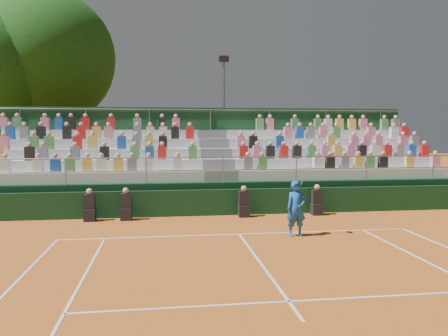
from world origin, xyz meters
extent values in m
plane|color=#C16020|center=(0.00, 0.00, 0.00)|extent=(90.00, 90.00, 0.00)
cube|color=white|center=(0.00, 0.00, 0.01)|extent=(11.00, 0.06, 0.01)
cube|color=white|center=(0.00, -3.20, 0.01)|extent=(0.06, 6.40, 0.01)
cube|color=white|center=(0.00, -5.49, 0.01)|extent=(8.22, 0.06, 0.01)
cube|color=#0D3219|center=(0.00, 3.20, 0.50)|extent=(20.00, 0.15, 1.00)
cube|color=black|center=(-4.99, 2.75, 0.22)|extent=(0.40, 0.40, 0.44)
cube|color=black|center=(-4.99, 2.75, 0.70)|extent=(0.38, 0.25, 0.55)
sphere|color=tan|center=(-4.99, 2.75, 1.08)|extent=(0.22, 0.22, 0.22)
cube|color=black|center=(-3.71, 2.75, 0.22)|extent=(0.40, 0.40, 0.44)
cube|color=black|center=(-3.71, 2.75, 0.70)|extent=(0.38, 0.25, 0.55)
sphere|color=tan|center=(-3.71, 2.75, 1.08)|extent=(0.22, 0.22, 0.22)
cube|color=black|center=(0.65, 2.75, 0.22)|extent=(0.40, 0.40, 0.44)
cube|color=black|center=(0.65, 2.75, 0.70)|extent=(0.38, 0.25, 0.55)
sphere|color=tan|center=(0.65, 2.75, 1.08)|extent=(0.22, 0.22, 0.22)
cube|color=black|center=(3.52, 2.75, 0.22)|extent=(0.40, 0.40, 0.44)
cube|color=black|center=(3.52, 2.75, 0.70)|extent=(0.38, 0.25, 0.55)
sphere|color=tan|center=(3.52, 2.75, 1.08)|extent=(0.22, 0.22, 0.22)
cube|color=#0D3219|center=(0.00, 6.30, 0.60)|extent=(20.00, 5.20, 1.20)
cube|color=silver|center=(-5.35, 4.62, 1.41)|extent=(9.30, 0.85, 0.42)
cube|color=silver|center=(5.35, 4.62, 1.41)|extent=(9.30, 0.85, 0.42)
cube|color=slate|center=(0.00, 4.62, 1.41)|extent=(1.40, 0.85, 0.42)
cube|color=silver|center=(-5.35, 5.47, 1.83)|extent=(9.30, 0.85, 0.42)
cube|color=silver|center=(5.35, 5.47, 1.83)|extent=(9.30, 0.85, 0.42)
cube|color=slate|center=(0.00, 5.47, 1.83)|extent=(1.40, 0.85, 0.42)
cube|color=silver|center=(-5.35, 6.33, 2.25)|extent=(9.30, 0.85, 0.42)
cube|color=silver|center=(5.35, 6.33, 2.25)|extent=(9.30, 0.85, 0.42)
cube|color=slate|center=(0.00, 6.33, 2.25)|extent=(1.40, 0.85, 0.42)
cube|color=silver|center=(-5.35, 7.17, 2.67)|extent=(9.30, 0.85, 0.42)
cube|color=silver|center=(5.35, 7.17, 2.67)|extent=(9.30, 0.85, 0.42)
cube|color=slate|center=(0.00, 7.17, 2.67)|extent=(1.40, 0.85, 0.42)
cube|color=silver|center=(-5.35, 8.03, 3.09)|extent=(9.30, 0.85, 0.42)
cube|color=silver|center=(5.35, 8.03, 3.09)|extent=(9.30, 0.85, 0.42)
cube|color=slate|center=(0.00, 8.03, 3.09)|extent=(1.40, 0.85, 0.42)
cube|color=#173D20|center=(0.00, 8.55, 2.20)|extent=(20.00, 0.12, 4.40)
cylinder|color=gray|center=(0.00, 3.75, 2.20)|extent=(20.00, 0.05, 0.05)
cylinder|color=gray|center=(0.00, 8.45, 4.30)|extent=(20.00, 0.05, 0.05)
cube|color=silver|center=(-8.39, 4.47, 1.90)|extent=(0.36, 0.24, 0.56)
cube|color=silver|center=(-7.17, 4.47, 1.90)|extent=(0.36, 0.24, 0.56)
cube|color=#1E4CB2|center=(-6.53, 4.47, 1.90)|extent=(0.36, 0.24, 0.56)
cube|color=#4C8C4C|center=(-5.99, 4.47, 1.90)|extent=(0.36, 0.24, 0.56)
cube|color=gold|center=(-5.32, 4.47, 1.90)|extent=(0.36, 0.24, 0.56)
cube|color=silver|center=(-4.78, 4.47, 1.90)|extent=(0.36, 0.24, 0.56)
cube|color=gold|center=(-4.13, 4.47, 1.90)|extent=(0.36, 0.24, 0.56)
cube|color=slate|center=(-3.59, 4.47, 1.90)|extent=(0.36, 0.24, 0.56)
cube|color=silver|center=(-2.93, 4.47, 1.90)|extent=(0.36, 0.24, 0.56)
cube|color=silver|center=(-1.77, 4.47, 1.90)|extent=(0.36, 0.24, 0.56)
cube|color=black|center=(-7.73, 5.32, 2.32)|extent=(0.36, 0.24, 0.56)
cube|color=slate|center=(-7.20, 5.32, 2.32)|extent=(0.36, 0.24, 0.56)
cube|color=slate|center=(-5.94, 5.32, 2.32)|extent=(0.36, 0.24, 0.56)
cube|color=black|center=(-4.76, 5.32, 2.32)|extent=(0.36, 0.24, 0.56)
cube|color=#4C8C4C|center=(-3.52, 5.32, 2.32)|extent=(0.36, 0.24, 0.56)
cube|color=#1E4CB2|center=(-2.91, 5.32, 2.32)|extent=(0.36, 0.24, 0.56)
cube|color=red|center=(-2.39, 5.32, 2.32)|extent=(0.36, 0.24, 0.56)
cube|color=#4C8C4C|center=(-1.10, 5.32, 2.32)|extent=(0.36, 0.24, 0.56)
cube|color=pink|center=(-8.97, 6.17, 2.74)|extent=(0.36, 0.24, 0.56)
cube|color=#4C8C4C|center=(-7.79, 6.17, 2.74)|extent=(0.36, 0.24, 0.56)
cube|color=#4C8C4C|center=(-7.16, 6.17, 2.74)|extent=(0.36, 0.24, 0.56)
cube|color=red|center=(-6.00, 6.17, 2.74)|extent=(0.36, 0.24, 0.56)
cube|color=gold|center=(-5.36, 6.17, 2.74)|extent=(0.36, 0.24, 0.56)
cube|color=#1E4CB2|center=(-4.13, 6.17, 2.74)|extent=(0.36, 0.24, 0.56)
cube|color=slate|center=(-3.50, 6.17, 2.74)|extent=(0.36, 0.24, 0.56)
cube|color=gold|center=(-2.96, 6.17, 2.74)|extent=(0.36, 0.24, 0.56)
cube|color=black|center=(-2.35, 6.17, 2.74)|extent=(0.36, 0.24, 0.56)
cube|color=#1E4CB2|center=(-8.99, 7.02, 3.16)|extent=(0.36, 0.24, 0.56)
cube|color=slate|center=(-8.40, 7.02, 3.16)|extent=(0.36, 0.24, 0.56)
cube|color=black|center=(-7.70, 7.02, 3.16)|extent=(0.36, 0.24, 0.56)
cube|color=black|center=(-6.60, 7.02, 3.16)|extent=(0.36, 0.24, 0.56)
cube|color=red|center=(-5.98, 7.02, 3.16)|extent=(0.36, 0.24, 0.56)
cube|color=gold|center=(-5.32, 7.02, 3.16)|extent=(0.36, 0.24, 0.56)
cube|color=pink|center=(-4.78, 7.02, 3.16)|extent=(0.36, 0.24, 0.56)
cube|color=slate|center=(-3.50, 7.02, 3.16)|extent=(0.36, 0.24, 0.56)
cube|color=silver|center=(-2.92, 7.02, 3.16)|extent=(0.36, 0.24, 0.56)
cube|color=silver|center=(-2.34, 7.02, 3.16)|extent=(0.36, 0.24, 0.56)
cube|color=black|center=(-1.79, 7.02, 3.16)|extent=(0.36, 0.24, 0.56)
cube|color=red|center=(-1.12, 7.02, 3.16)|extent=(0.36, 0.24, 0.56)
cube|color=pink|center=(-9.55, 7.88, 3.58)|extent=(0.36, 0.24, 0.56)
cube|color=#4C8C4C|center=(-8.95, 7.88, 3.58)|extent=(0.36, 0.24, 0.56)
cube|color=pink|center=(-7.73, 7.88, 3.58)|extent=(0.36, 0.24, 0.56)
cube|color=#1E4CB2|center=(-7.12, 7.88, 3.58)|extent=(0.36, 0.24, 0.56)
cube|color=black|center=(-6.57, 7.88, 3.58)|extent=(0.36, 0.24, 0.56)
cube|color=red|center=(-5.93, 7.88, 3.58)|extent=(0.36, 0.24, 0.56)
cube|color=red|center=(-4.76, 7.88, 3.58)|extent=(0.36, 0.24, 0.56)
cube|color=slate|center=(-3.55, 7.88, 3.58)|extent=(0.36, 0.24, 0.56)
cube|color=black|center=(-2.38, 7.88, 3.58)|extent=(0.36, 0.24, 0.56)
cube|color=pink|center=(-1.73, 7.88, 3.58)|extent=(0.36, 0.24, 0.56)
cube|color=slate|center=(1.13, 4.47, 1.90)|extent=(0.36, 0.24, 0.56)
cube|color=#4C8C4C|center=(1.74, 4.47, 1.90)|extent=(0.36, 0.24, 0.56)
cube|color=silver|center=(4.14, 4.47, 1.90)|extent=(0.36, 0.24, 0.56)
cube|color=black|center=(4.71, 4.47, 1.90)|extent=(0.36, 0.24, 0.56)
cube|color=slate|center=(5.35, 4.47, 1.90)|extent=(0.36, 0.24, 0.56)
cube|color=gold|center=(5.97, 4.47, 1.90)|extent=(0.36, 0.24, 0.56)
cube|color=#4C8C4C|center=(6.51, 4.47, 1.90)|extent=(0.36, 0.24, 0.56)
cube|color=black|center=(7.10, 4.47, 1.90)|extent=(0.36, 0.24, 0.56)
cube|color=gold|center=(8.33, 4.47, 1.90)|extent=(0.36, 0.24, 0.56)
cube|color=pink|center=(9.56, 4.47, 1.90)|extent=(0.36, 0.24, 0.56)
cube|color=red|center=(1.11, 5.32, 2.32)|extent=(0.36, 0.24, 0.56)
cube|color=pink|center=(1.71, 5.32, 2.32)|extent=(0.36, 0.24, 0.56)
cube|color=black|center=(2.30, 5.32, 2.32)|extent=(0.36, 0.24, 0.56)
cube|color=red|center=(2.91, 5.32, 2.32)|extent=(0.36, 0.24, 0.56)
cube|color=black|center=(3.51, 5.32, 2.32)|extent=(0.36, 0.24, 0.56)
cube|color=#4C8C4C|center=(4.16, 5.32, 2.32)|extent=(0.36, 0.24, 0.56)
cube|color=pink|center=(4.80, 5.32, 2.32)|extent=(0.36, 0.24, 0.56)
cube|color=gold|center=(5.37, 5.32, 2.32)|extent=(0.36, 0.24, 0.56)
cube|color=pink|center=(5.99, 5.32, 2.32)|extent=(0.36, 0.24, 0.56)
cube|color=black|center=(6.53, 5.32, 2.32)|extent=(0.36, 0.24, 0.56)
cube|color=silver|center=(7.14, 5.32, 2.32)|extent=(0.36, 0.24, 0.56)
cube|color=red|center=(7.75, 5.32, 2.32)|extent=(0.36, 0.24, 0.56)
cube|color=slate|center=(8.35, 5.32, 2.32)|extent=(0.36, 0.24, 0.56)
cube|color=#1E4CB2|center=(8.94, 5.32, 2.32)|extent=(0.36, 0.24, 0.56)
cube|color=red|center=(9.56, 5.32, 2.32)|extent=(0.36, 0.24, 0.56)
cube|color=pink|center=(1.13, 6.17, 2.74)|extent=(0.36, 0.24, 0.56)
cube|color=black|center=(1.70, 6.17, 2.74)|extent=(0.36, 0.24, 0.56)
cube|color=#1E4CB2|center=(2.94, 6.17, 2.74)|extent=(0.36, 0.24, 0.56)
cube|color=gold|center=(5.39, 6.17, 2.74)|extent=(0.36, 0.24, 0.56)
cube|color=pink|center=(6.52, 6.17, 2.74)|extent=(0.36, 0.24, 0.56)
cube|color=pink|center=(7.14, 6.17, 2.74)|extent=(0.36, 0.24, 0.56)
cube|color=pink|center=(7.73, 6.17, 2.74)|extent=(0.36, 0.24, 0.56)
cube|color=pink|center=(8.98, 6.17, 2.74)|extent=(0.36, 0.24, 0.56)
cube|color=slate|center=(9.57, 6.17, 2.74)|extent=(0.36, 0.24, 0.56)
cube|color=pink|center=(3.57, 7.02, 3.16)|extent=(0.36, 0.24, 0.56)
cube|color=#1E4CB2|center=(4.16, 7.02, 3.16)|extent=(0.36, 0.24, 0.56)
cube|color=slate|center=(4.70, 7.02, 3.16)|extent=(0.36, 0.24, 0.56)
cube|color=pink|center=(5.33, 7.02, 3.16)|extent=(0.36, 0.24, 0.56)
cube|color=#4C8C4C|center=(5.99, 7.02, 3.16)|extent=(0.36, 0.24, 0.56)
cube|color=pink|center=(7.78, 7.02, 3.16)|extent=(0.36, 0.24, 0.56)
cube|color=silver|center=(8.98, 7.02, 3.16)|extent=(0.36, 0.24, 0.56)
cube|color=red|center=(9.53, 7.02, 3.16)|extent=(0.36, 0.24, 0.56)
cube|color=#4C8C4C|center=(2.39, 7.88, 3.58)|extent=(0.36, 0.24, 0.56)
cube|color=pink|center=(2.90, 7.88, 3.58)|extent=(0.36, 0.24, 0.56)
cube|color=#4C8C4C|center=(4.17, 7.88, 3.58)|extent=(0.36, 0.24, 0.56)
cube|color=#4C8C4C|center=(5.37, 7.88, 3.58)|extent=(0.36, 0.24, 0.56)
cube|color=silver|center=(5.91, 7.88, 3.58)|extent=(0.36, 0.24, 0.56)
cube|color=gold|center=(6.50, 7.88, 3.58)|extent=(0.36, 0.24, 0.56)
cube|color=gold|center=(7.16, 7.88, 3.58)|extent=(0.36, 0.24, 0.56)
cube|color=pink|center=(7.77, 7.88, 3.58)|extent=(0.36, 0.24, 0.56)
cube|color=#4C8C4C|center=(8.92, 7.88, 3.58)|extent=(0.36, 0.24, 0.56)
cube|color=slate|center=(9.53, 7.88, 3.58)|extent=(0.36, 0.24, 0.56)
imported|color=#1754AF|center=(1.69, -0.48, 0.86)|extent=(0.65, 0.44, 1.72)
cylinder|color=gray|center=(1.94, -0.48, 1.85)|extent=(0.26, 0.03, 0.51)
cylinder|color=#E5D866|center=(2.09, -0.48, 2.15)|extent=(0.26, 0.28, 0.14)
cylinder|color=#3B2715|center=(-9.21, 14.75, 2.23)|extent=(0.50, 0.50, 4.45)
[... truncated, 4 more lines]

